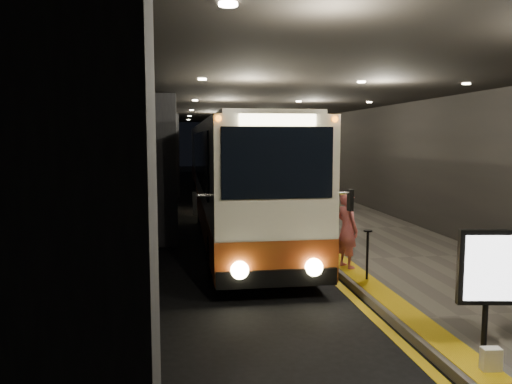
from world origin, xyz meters
TOP-DOWN VIEW (x-y plane):
  - ground at (0.00, 0.00)m, footprint 90.00×90.00m
  - lane_line_white at (-1.80, 5.00)m, footprint 0.12×50.00m
  - kerb_stripe_yellow at (2.35, 5.00)m, footprint 0.18×50.00m
  - sidewalk at (4.75, 5.00)m, footprint 4.50×50.00m
  - tactile_strip at (2.85, 5.00)m, footprint 0.50×50.00m
  - terminal_wall at (7.00, 5.00)m, footprint 0.10×50.00m
  - support_columns at (-1.50, 4.00)m, footprint 0.80×24.80m
  - canopy at (2.50, 5.00)m, footprint 9.00×50.00m
  - coach_main at (0.79, 3.92)m, footprint 2.41×11.56m
  - coach_second at (1.07, 17.92)m, footprint 2.72×12.02m
  - passenger_boarding at (2.80, 0.16)m, footprint 0.62×0.75m
  - bag_plain at (2.96, -5.10)m, footprint 0.26×0.17m
  - info_sign at (3.24, -4.51)m, footprint 0.83×0.23m
  - stanchion_post at (2.90, -0.88)m, footprint 0.05×0.05m

SIDE VIEW (x-z plane):
  - ground at x=0.00m, z-range 0.00..0.00m
  - lane_line_white at x=-1.80m, z-range 0.00..0.01m
  - kerb_stripe_yellow at x=2.35m, z-range 0.00..0.01m
  - sidewalk at x=4.75m, z-range 0.00..0.15m
  - tactile_strip at x=2.85m, z-range 0.15..0.16m
  - bag_plain at x=2.96m, z-range 0.15..0.46m
  - stanchion_post at x=2.90m, z-range 0.15..1.21m
  - passenger_boarding at x=2.80m, z-range 0.15..1.93m
  - info_sign at x=3.24m, z-range 0.45..2.19m
  - coach_main at x=0.79m, z-range -0.07..3.52m
  - coach_second at x=1.07m, z-range -0.08..3.69m
  - support_columns at x=-1.50m, z-range 0.00..4.40m
  - terminal_wall at x=7.00m, z-range 0.00..6.00m
  - canopy at x=2.50m, z-range 4.40..4.80m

